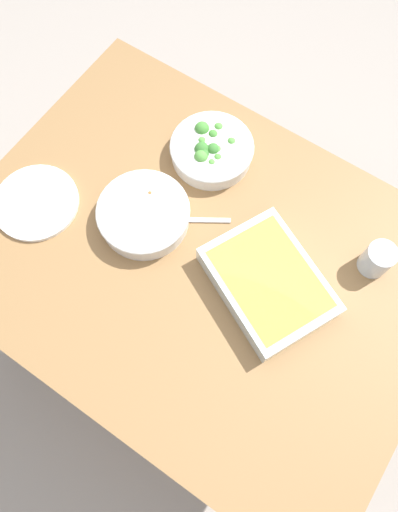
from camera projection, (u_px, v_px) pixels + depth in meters
name	position (u px, v px, depth m)	size (l,w,h in m)	color
ground_plane	(199.00, 323.00, 1.87)	(6.00, 6.00, 0.00)	#9E9389
dining_table	(199.00, 268.00, 1.26)	(1.20, 0.90, 0.74)	olive
stew_bowl	(144.00, 214.00, 1.19)	(0.23, 0.23, 0.06)	silver
broccoli_bowl	(211.00, 150.00, 1.26)	(0.22, 0.22, 0.07)	silver
baking_dish	(268.00, 282.00, 1.12)	(0.37, 0.33, 0.06)	silver
drink_cup	(377.00, 260.00, 1.13)	(0.07, 0.07, 0.08)	#B2BCC6
side_plate	(36.00, 202.00, 1.23)	(0.22, 0.22, 0.01)	white
spoon_by_stew	(186.00, 220.00, 1.21)	(0.16, 0.11, 0.01)	silver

